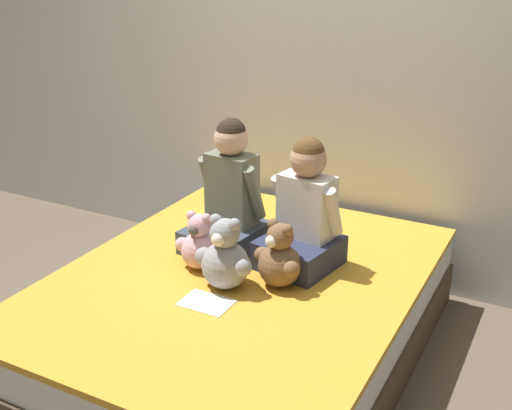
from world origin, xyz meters
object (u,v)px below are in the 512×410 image
at_px(teddy_bear_between_children, 225,258).
at_px(sign_card, 206,303).
at_px(child_on_right, 304,215).
at_px(bed, 240,315).
at_px(teddy_bear_held_by_left_child, 199,245).
at_px(child_on_left, 229,198).
at_px(teddy_bear_held_by_right_child, 279,259).

bearing_deg(teddy_bear_between_children, sign_card, -87.33).
bearing_deg(sign_card, child_on_right, 68.64).
xyz_separation_m(bed, teddy_bear_held_by_left_child, (-0.19, -0.02, 0.32)).
bearing_deg(sign_card, child_on_left, 109.97).
bearing_deg(child_on_left, teddy_bear_held_by_left_child, -83.50).
bearing_deg(teddy_bear_held_by_left_child, bed, 4.73).
bearing_deg(bed, teddy_bear_held_by_right_child, -0.89).
distance_m(child_on_left, teddy_bear_held_by_left_child, 0.30).
bearing_deg(teddy_bear_held_by_right_child, child_on_left, 167.73).
xyz_separation_m(teddy_bear_held_by_left_child, teddy_bear_between_children, (0.19, -0.10, 0.02)).
distance_m(bed, child_on_right, 0.55).
xyz_separation_m(child_on_left, teddy_bear_held_by_left_child, (-0.00, -0.26, -0.14)).
height_order(bed, child_on_right, child_on_right).
relative_size(bed, child_on_right, 3.22).
distance_m(child_on_right, teddy_bear_between_children, 0.42).
xyz_separation_m(teddy_bear_held_by_right_child, sign_card, (-0.20, -0.28, -0.12)).
xyz_separation_m(child_on_left, child_on_right, (0.39, -0.01, -0.01)).
bearing_deg(child_on_right, bed, -120.84).
relative_size(teddy_bear_held_by_right_child, sign_card, 1.42).
xyz_separation_m(teddy_bear_held_by_left_child, teddy_bear_held_by_right_child, (0.39, 0.02, 0.01)).
height_order(teddy_bear_held_by_left_child, sign_card, teddy_bear_held_by_left_child).
height_order(teddy_bear_held_by_right_child, sign_card, teddy_bear_held_by_right_child).
bearing_deg(child_on_left, sign_card, -62.60).
xyz_separation_m(bed, teddy_bear_between_children, (0.00, -0.12, 0.35)).
height_order(child_on_right, sign_card, child_on_right).
bearing_deg(teddy_bear_held_by_right_child, teddy_bear_held_by_left_child, -157.00).
bearing_deg(sign_card, teddy_bear_between_children, 89.49).
xyz_separation_m(bed, child_on_left, (-0.19, 0.24, 0.46)).
xyz_separation_m(teddy_bear_held_by_right_child, teddy_bear_between_children, (-0.19, -0.12, 0.01)).
distance_m(teddy_bear_held_by_right_child, teddy_bear_between_children, 0.23).
bearing_deg(teddy_bear_held_by_right_child, child_on_right, 108.53).
height_order(teddy_bear_between_children, sign_card, teddy_bear_between_children).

